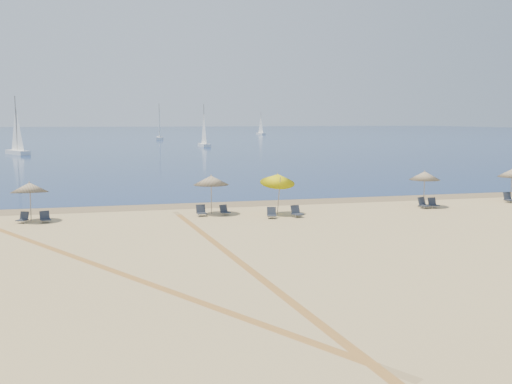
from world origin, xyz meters
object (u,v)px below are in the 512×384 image
(chair_6, at_px, (272,213))
(chair_7, at_px, (297,212))
(umbrella_5, at_px, (512,173))
(chair_4, at_px, (201,211))
(umbrella_2, at_px, (211,180))
(sailboat_1, at_px, (261,128))
(sailboat_2, at_px, (204,134))
(chair_9, at_px, (433,203))
(chair_3, at_px, (45,217))
(umbrella_1, at_px, (29,188))
(umbrella_4, at_px, (425,176))
(chair_8, at_px, (423,203))
(sailboat_3, at_px, (17,137))
(umbrella_3, at_px, (278,179))
(chair_5, at_px, (224,210))
(chair_2, at_px, (23,218))
(chair_10, at_px, (509,198))
(sailboat_0, at_px, (159,129))

(chair_6, xyz_separation_m, chair_7, (1.53, 0.04, 0.02))
(umbrella_5, relative_size, chair_4, 3.45)
(umbrella_2, xyz_separation_m, chair_7, (4.73, -2.12, -1.77))
(sailboat_1, xyz_separation_m, sailboat_2, (-33.76, -86.41, 0.14))
(chair_9, bearing_deg, chair_3, 177.80)
(chair_3, bearing_deg, chair_6, -24.08)
(chair_3, bearing_deg, umbrella_1, 131.20)
(chair_6, bearing_deg, sailboat_2, 96.29)
(umbrella_4, distance_m, sailboat_2, 83.91)
(umbrella_1, relative_size, chair_8, 2.71)
(umbrella_4, xyz_separation_m, sailboat_3, (-35.54, 64.91, 0.78))
(umbrella_3, xyz_separation_m, sailboat_1, (41.60, 170.94, 0.33))
(chair_5, bearing_deg, chair_9, -22.63)
(chair_2, xyz_separation_m, chair_7, (15.35, -1.78, 0.03))
(umbrella_5, distance_m, sailboat_1, 171.17)
(chair_9, height_order, sailboat_3, sailboat_3)
(chair_3, bearing_deg, chair_4, -16.14)
(chair_10, bearing_deg, sailboat_1, 77.53)
(chair_5, height_order, sailboat_1, sailboat_1)
(chair_4, bearing_deg, sailboat_2, 77.81)
(chair_4, height_order, sailboat_1, sailboat_1)
(chair_6, bearing_deg, chair_5, 156.00)
(umbrella_2, xyz_separation_m, chair_4, (-0.69, -0.44, -1.78))
(chair_2, distance_m, chair_3, 1.19)
(umbrella_4, distance_m, chair_8, 1.84)
(umbrella_4, bearing_deg, chair_3, -179.73)
(sailboat_0, bearing_deg, chair_7, -84.30)
(umbrella_3, relative_size, chair_8, 3.24)
(chair_2, relative_size, chair_3, 1.02)
(chair_5, xyz_separation_m, chair_7, (3.99, -1.75, 0.04))
(umbrella_2, distance_m, sailboat_0, 127.03)
(umbrella_5, relative_size, sailboat_0, 0.23)
(chair_7, xyz_separation_m, chair_8, (8.98, 1.23, 0.01))
(umbrella_3, bearing_deg, umbrella_2, 164.49)
(umbrella_2, relative_size, sailboat_3, 0.26)
(umbrella_5, distance_m, sailboat_3, 77.04)
(chair_7, distance_m, sailboat_3, 71.65)
(umbrella_2, height_order, sailboat_2, sailboat_2)
(umbrella_2, distance_m, chair_2, 10.78)
(chair_3, distance_m, chair_5, 10.19)
(umbrella_1, xyz_separation_m, chair_3, (0.81, -0.51, -1.65))
(umbrella_4, height_order, chair_4, umbrella_4)
(chair_4, distance_m, chair_7, 5.67)
(umbrella_5, bearing_deg, chair_2, -178.61)
(chair_10, height_order, sailboat_0, sailboat_0)
(sailboat_0, bearing_deg, chair_9, -79.97)
(sailboat_2, bearing_deg, chair_4, -102.60)
(chair_4, distance_m, chair_9, 15.10)
(chair_7, distance_m, sailboat_1, 176.77)
(chair_8, bearing_deg, umbrella_1, 158.45)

